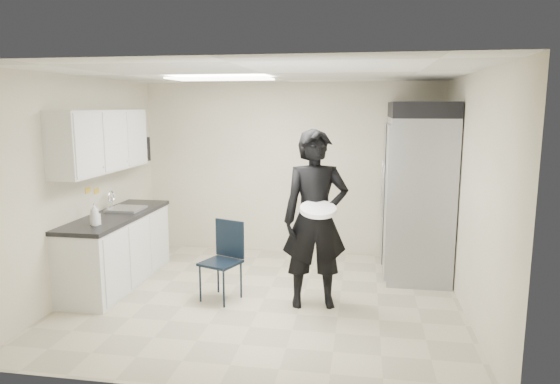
% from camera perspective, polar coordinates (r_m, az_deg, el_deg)
% --- Properties ---
extents(floor, '(4.50, 4.50, 0.00)m').
position_cam_1_polar(floor, '(6.03, -1.75, -12.07)').
color(floor, '#B8AC90').
rests_on(floor, ground).
extents(ceiling, '(4.50, 4.50, 0.00)m').
position_cam_1_polar(ceiling, '(5.61, -1.89, 13.40)').
color(ceiling, silver).
rests_on(ceiling, back_wall).
extents(back_wall, '(4.50, 0.00, 4.50)m').
position_cam_1_polar(back_wall, '(7.63, 1.15, 2.66)').
color(back_wall, beige).
rests_on(back_wall, floor).
extents(left_wall, '(0.00, 4.00, 4.00)m').
position_cam_1_polar(left_wall, '(6.50, -21.64, 0.73)').
color(left_wall, beige).
rests_on(left_wall, floor).
extents(right_wall, '(0.00, 4.00, 4.00)m').
position_cam_1_polar(right_wall, '(5.69, 21.01, -0.44)').
color(right_wall, beige).
rests_on(right_wall, floor).
extents(ceiling_panel, '(1.20, 0.60, 0.02)m').
position_cam_1_polar(ceiling_panel, '(6.14, -6.76, 12.75)').
color(ceiling_panel, white).
rests_on(ceiling_panel, ceiling).
extents(lower_counter, '(0.60, 1.90, 0.86)m').
position_cam_1_polar(lower_counter, '(6.71, -18.08, -6.41)').
color(lower_counter, silver).
rests_on(lower_counter, floor).
extents(countertop, '(0.64, 1.95, 0.05)m').
position_cam_1_polar(countertop, '(6.60, -18.29, -2.61)').
color(countertop, black).
rests_on(countertop, lower_counter).
extents(sink, '(0.42, 0.40, 0.14)m').
position_cam_1_polar(sink, '(6.81, -17.16, -2.31)').
color(sink, gray).
rests_on(sink, countertop).
extents(faucet, '(0.02, 0.02, 0.24)m').
position_cam_1_polar(faucet, '(6.88, -18.71, -1.01)').
color(faucet, silver).
rests_on(faucet, countertop).
extents(upper_cabinets, '(0.35, 1.80, 0.75)m').
position_cam_1_polar(upper_cabinets, '(6.53, -19.71, 5.53)').
color(upper_cabinets, silver).
rests_on(upper_cabinets, left_wall).
extents(towel_dispenser, '(0.22, 0.30, 0.35)m').
position_cam_1_polar(towel_dispenser, '(7.60, -15.83, 4.69)').
color(towel_dispenser, black).
rests_on(towel_dispenser, left_wall).
extents(notice_sticker_left, '(0.00, 0.12, 0.07)m').
position_cam_1_polar(notice_sticker_left, '(6.60, -21.11, 0.18)').
color(notice_sticker_left, yellow).
rests_on(notice_sticker_left, left_wall).
extents(notice_sticker_right, '(0.00, 0.12, 0.07)m').
position_cam_1_polar(notice_sticker_right, '(6.77, -20.23, 0.13)').
color(notice_sticker_right, yellow).
rests_on(notice_sticker_right, left_wall).
extents(commercial_fridge, '(0.80, 1.35, 2.10)m').
position_cam_1_polar(commercial_fridge, '(6.91, 15.42, -0.54)').
color(commercial_fridge, gray).
rests_on(commercial_fridge, floor).
extents(fridge_compressor, '(0.80, 1.35, 0.20)m').
position_cam_1_polar(fridge_compressor, '(6.80, 15.87, 9.04)').
color(fridge_compressor, black).
rests_on(fridge_compressor, commercial_fridge).
extents(folding_chair, '(0.51, 0.51, 0.90)m').
position_cam_1_polar(folding_chair, '(5.89, -6.82, -8.05)').
color(folding_chair, black).
rests_on(folding_chair, floor).
extents(man_tuxedo, '(0.82, 0.63, 2.00)m').
position_cam_1_polar(man_tuxedo, '(5.57, 4.06, -3.15)').
color(man_tuxedo, black).
rests_on(man_tuxedo, floor).
extents(bucket_lid, '(0.46, 0.46, 0.05)m').
position_cam_1_polar(bucket_lid, '(5.29, 4.38, -2.00)').
color(bucket_lid, white).
rests_on(bucket_lid, man_tuxedo).
extents(soap_bottle_a, '(0.14, 0.14, 0.26)m').
position_cam_1_polar(soap_bottle_a, '(6.01, -20.43, -2.40)').
color(soap_bottle_a, white).
rests_on(soap_bottle_a, countertop).
extents(soap_bottle_b, '(0.12, 0.12, 0.19)m').
position_cam_1_polar(soap_bottle_b, '(6.05, -20.36, -2.64)').
color(soap_bottle_b, silver).
rests_on(soap_bottle_b, countertop).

